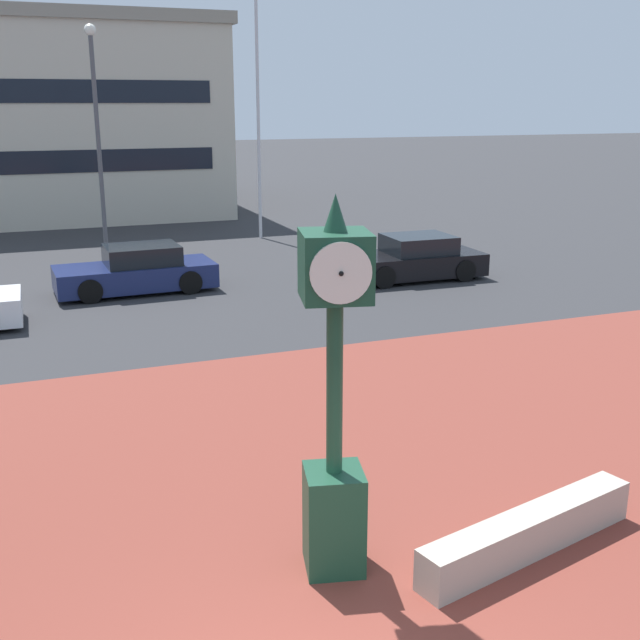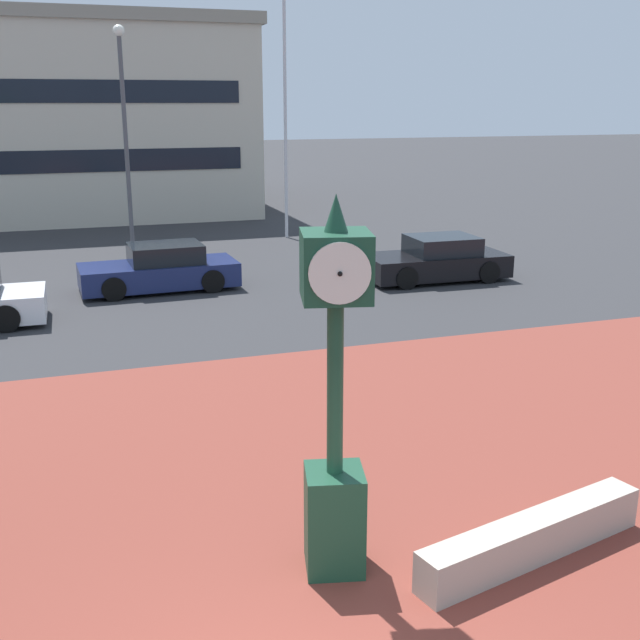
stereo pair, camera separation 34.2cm
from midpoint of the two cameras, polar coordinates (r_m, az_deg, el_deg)
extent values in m
cube|color=brown|center=(9.44, -5.31, -16.78)|extent=(44.00, 14.07, 0.01)
cube|color=#ADA393|center=(9.61, 16.36, -15.06)|extent=(3.20, 1.15, 0.50)
cube|color=#19422D|center=(8.92, 2.19, -14.41)|extent=(0.77, 0.77, 1.18)
cylinder|color=#19422D|center=(8.25, 2.30, -5.00)|extent=(0.18, 0.18, 1.94)
cube|color=#19422D|center=(7.88, 2.41, 3.98)|extent=(0.84, 0.84, 0.69)
cylinder|color=silver|center=(8.23, 2.08, 4.49)|extent=(0.60, 0.17, 0.61)
sphere|color=black|center=(8.25, 2.06, 4.52)|extent=(0.05, 0.05, 0.05)
cylinder|color=silver|center=(7.53, 2.76, 3.42)|extent=(0.60, 0.17, 0.61)
sphere|color=black|center=(7.51, 2.79, 3.39)|extent=(0.05, 0.05, 0.05)
cone|color=#19422D|center=(7.79, 2.45, 7.85)|extent=(0.24, 0.24, 0.38)
cube|color=black|center=(23.15, 8.83, 4.01)|extent=(4.17, 1.97, 0.64)
cube|color=black|center=(23.14, 9.35, 5.39)|extent=(1.94, 1.66, 0.56)
cylinder|color=black|center=(21.87, 6.78, 3.08)|extent=(0.64, 0.23, 0.64)
cylinder|color=black|center=(23.45, 5.05, 3.98)|extent=(0.64, 0.23, 0.64)
cylinder|color=black|center=(23.01, 12.64, 3.44)|extent=(0.64, 0.23, 0.64)
cylinder|color=black|center=(24.52, 10.63, 4.29)|extent=(0.64, 0.23, 0.64)
cylinder|color=black|center=(18.97, -21.54, 0.11)|extent=(0.64, 0.23, 0.64)
cylinder|color=black|center=(20.56, -21.29, 1.29)|extent=(0.64, 0.23, 0.64)
cube|color=navy|center=(22.02, -11.27, 3.29)|extent=(4.33, 1.91, 0.64)
cube|color=black|center=(21.94, -10.80, 4.77)|extent=(2.02, 1.58, 0.56)
cylinder|color=black|center=(21.09, -14.42, 2.21)|extent=(0.65, 0.24, 0.64)
cylinder|color=black|center=(22.67, -14.90, 3.11)|extent=(0.65, 0.24, 0.64)
cylinder|color=black|center=(21.51, -7.42, 2.84)|extent=(0.65, 0.24, 0.64)
cylinder|color=black|center=(23.07, -8.36, 3.68)|extent=(0.65, 0.24, 0.64)
cylinder|color=silver|center=(29.81, -2.23, 15.48)|extent=(0.12, 0.12, 9.89)
cube|color=beige|center=(40.33, -21.54, 13.27)|extent=(21.06, 13.62, 8.17)
cube|color=black|center=(33.57, -21.79, 10.63)|extent=(18.95, 0.04, 0.90)
cylinder|color=#4C4C51|center=(26.11, -13.60, 11.86)|extent=(0.14, 0.14, 7.00)
sphere|color=white|center=(26.14, -14.15, 19.86)|extent=(0.36, 0.36, 0.36)
camera|label=1|loc=(0.17, -88.76, 0.35)|focal=43.72mm
camera|label=2|loc=(0.17, 91.24, -0.35)|focal=43.72mm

